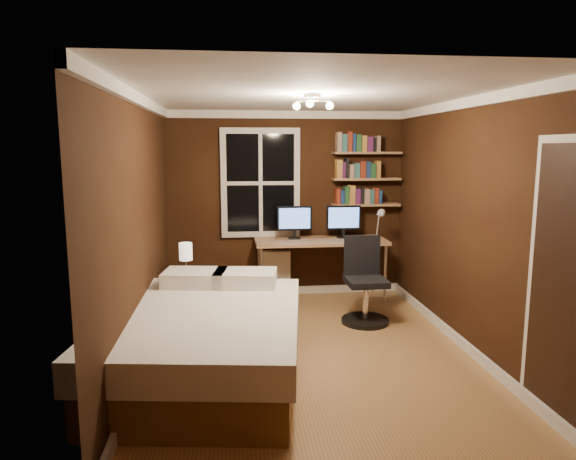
{
  "coord_description": "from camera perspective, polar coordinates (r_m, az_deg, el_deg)",
  "views": [
    {
      "loc": [
        -0.75,
        -4.83,
        2.01
      ],
      "look_at": [
        -0.16,
        0.45,
        1.16
      ],
      "focal_mm": 32.0,
      "sensor_mm": 36.0,
      "label": 1
    }
  ],
  "objects": [
    {
      "name": "bookshelf_lower",
      "position": [
        7.09,
        8.62,
        2.8
      ],
      "size": [
        0.92,
        0.22,
        0.03
      ],
      "primitive_type": "cube",
      "color": "#9A6E4B",
      "rests_on": "wall_back"
    },
    {
      "name": "floor",
      "position": [
        5.28,
        2.32,
        -13.33
      ],
      "size": [
        4.2,
        4.2,
        0.0
      ],
      "primitive_type": "plane",
      "color": "olive",
      "rests_on": "ground"
    },
    {
      "name": "wall_left",
      "position": [
        4.96,
        -16.18,
        -0.13
      ],
      "size": [
        0.04,
        4.2,
        2.5
      ],
      "primitive_type": "cube",
      "color": "black",
      "rests_on": "ground"
    },
    {
      "name": "books_row_middle",
      "position": [
        7.05,
        8.71,
        6.68
      ],
      "size": [
        0.54,
        0.16,
        0.23
      ],
      "primitive_type": null,
      "color": "navy",
      "rests_on": "bookshelf_middle"
    },
    {
      "name": "wall_right",
      "position": [
        5.42,
        19.37,
        0.47
      ],
      "size": [
        0.04,
        4.2,
        2.5
      ],
      "primitive_type": "cube",
      "color": "black",
      "rests_on": "ground"
    },
    {
      "name": "desk",
      "position": [
        6.8,
        3.66,
        -1.54
      ],
      "size": [
        1.73,
        0.65,
        0.82
      ],
      "color": "#9A6E4B",
      "rests_on": "ground"
    },
    {
      "name": "monitor_right",
      "position": [
        6.9,
        6.18,
        0.92
      ],
      "size": [
        0.46,
        0.12,
        0.44
      ],
      "primitive_type": null,
      "color": "black",
      "rests_on": "desk"
    },
    {
      "name": "desk_lamp",
      "position": [
        6.79,
        10.14,
        0.71
      ],
      "size": [
        0.14,
        0.32,
        0.44
      ],
      "primitive_type": null,
      "color": "silver",
      "rests_on": "desk"
    },
    {
      "name": "radiator",
      "position": [
        7.04,
        -1.49,
        -4.87
      ],
      "size": [
        0.42,
        0.15,
        0.63
      ],
      "primitive_type": "cube",
      "color": "silver",
      "rests_on": "ground"
    },
    {
      "name": "ceiling_fixture",
      "position": [
        4.8,
        2.69,
        13.69
      ],
      "size": [
        0.44,
        0.44,
        0.18
      ],
      "primitive_type": null,
      "color": "beige",
      "rests_on": "ceiling"
    },
    {
      "name": "wall_back",
      "position": [
        7.01,
        -0.21,
        2.83
      ],
      "size": [
        3.2,
        0.04,
        2.5
      ],
      "primitive_type": "cube",
      "color": "black",
      "rests_on": "ground"
    },
    {
      "name": "window",
      "position": [
        6.92,
        -3.08,
        5.23
      ],
      "size": [
        1.06,
        0.06,
        1.46
      ],
      "primitive_type": "cube",
      "color": "silver",
      "rests_on": "wall_back"
    },
    {
      "name": "bedside_lamp",
      "position": [
        6.02,
        -11.26,
        -3.46
      ],
      "size": [
        0.15,
        0.15,
        0.44
      ],
      "primitive_type": null,
      "color": "white",
      "rests_on": "nightstand"
    },
    {
      "name": "door",
      "position": [
        4.14,
        28.39,
        -5.83
      ],
      "size": [
        0.03,
        0.82,
        2.05
      ],
      "primitive_type": null,
      "color": "black",
      "rests_on": "ground"
    },
    {
      "name": "books_row_lower",
      "position": [
        7.08,
        8.64,
        3.85
      ],
      "size": [
        0.6,
        0.16,
        0.23
      ],
      "primitive_type": null,
      "color": "maroon",
      "rests_on": "bookshelf_lower"
    },
    {
      "name": "office_chair",
      "position": [
        6.08,
        8.52,
        -6.61
      ],
      "size": [
        0.55,
        0.55,
        1.0
      ],
      "rotation": [
        0.0,
        0.0,
        0.02
      ],
      "color": "black",
      "rests_on": "ground"
    },
    {
      "name": "books_row_upper",
      "position": [
        7.05,
        8.78,
        9.52
      ],
      "size": [
        0.54,
        0.16,
        0.23
      ],
      "primitive_type": null,
      "color": "#25582E",
      "rests_on": "bookshelf_upper"
    },
    {
      "name": "bookshelf_middle",
      "position": [
        7.06,
        8.68,
        5.63
      ],
      "size": [
        0.92,
        0.22,
        0.03
      ],
      "primitive_type": "cube",
      "color": "#9A6E4B",
      "rests_on": "wall_back"
    },
    {
      "name": "bookshelf_upper",
      "position": [
        7.05,
        8.75,
        8.47
      ],
      "size": [
        0.92,
        0.22,
        0.03
      ],
      "primitive_type": "cube",
      "color": "#9A6E4B",
      "rests_on": "wall_back"
    },
    {
      "name": "nightstand",
      "position": [
        6.14,
        -11.13,
        -7.76
      ],
      "size": [
        0.44,
        0.44,
        0.51
      ],
      "primitive_type": "cube",
      "rotation": [
        0.0,
        0.0,
        -0.09
      ],
      "color": "brown",
      "rests_on": "ground"
    },
    {
      "name": "ceiling",
      "position": [
        4.91,
        2.51,
        14.77
      ],
      "size": [
        3.2,
        4.2,
        0.02
      ],
      "primitive_type": "cube",
      "color": "white",
      "rests_on": "wall_back"
    },
    {
      "name": "monitor_left",
      "position": [
        6.79,
        0.72,
        0.84
      ],
      "size": [
        0.46,
        0.12,
        0.44
      ],
      "primitive_type": null,
      "color": "black",
      "rests_on": "desk"
    },
    {
      "name": "bed",
      "position": [
        4.71,
        -9.04,
        -12.02
      ],
      "size": [
        1.91,
        2.45,
        0.76
      ],
      "rotation": [
        0.0,
        0.0,
        -0.14
      ],
      "color": "brown",
      "rests_on": "ground"
    }
  ]
}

